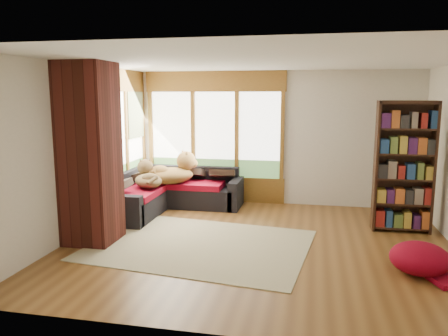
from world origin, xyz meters
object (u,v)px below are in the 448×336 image
at_px(brick_chimney, 90,154).
at_px(area_rug, 201,245).
at_px(dog_tan, 174,167).
at_px(sectional_sofa, 167,192).
at_px(bookshelf, 404,167).
at_px(dog_brindle, 148,173).
at_px(pouf, 420,258).

distance_m(brick_chimney, area_rug, 2.06).
bearing_deg(dog_tan, brick_chimney, -143.17).
xyz_separation_m(sectional_sofa, bookshelf, (4.09, -0.62, 0.73)).
relative_size(sectional_sofa, dog_tan, 2.06).
bearing_deg(brick_chimney, bookshelf, 17.47).
xyz_separation_m(bookshelf, dog_brindle, (-4.32, 0.21, -0.28)).
relative_size(pouf, dog_brindle, 0.82).
relative_size(sectional_sofa, pouf, 3.12).
height_order(bookshelf, dog_brindle, bookshelf).
xyz_separation_m(brick_chimney, bookshelf, (4.54, 1.43, -0.27)).
bearing_deg(brick_chimney, area_rug, 4.88).
distance_m(sectional_sofa, dog_tan, 0.52).
height_order(brick_chimney, bookshelf, brick_chimney).
xyz_separation_m(dog_tan, dog_brindle, (-0.36, -0.41, -0.05)).
relative_size(area_rug, dog_tan, 2.82).
height_order(area_rug, bookshelf, bookshelf).
height_order(sectional_sofa, dog_tan, dog_tan).
xyz_separation_m(brick_chimney, area_rug, (1.60, 0.14, -1.29)).
height_order(brick_chimney, sectional_sofa, brick_chimney).
xyz_separation_m(brick_chimney, pouf, (4.45, -0.32, -1.10)).
relative_size(bookshelf, dog_tan, 1.92).
relative_size(brick_chimney, sectional_sofa, 1.18).
xyz_separation_m(pouf, dog_tan, (-3.86, 2.36, 0.60)).
bearing_deg(dog_brindle, brick_chimney, 139.56).
xyz_separation_m(brick_chimney, dog_brindle, (0.22, 1.64, -0.55)).
height_order(pouf, dog_brindle, dog_brindle).
bearing_deg(bookshelf, dog_tan, 171.19).
distance_m(brick_chimney, sectional_sofa, 2.32).
distance_m(pouf, dog_brindle, 4.69).
xyz_separation_m(brick_chimney, sectional_sofa, (0.45, 2.05, -1.00)).
xyz_separation_m(bookshelf, pouf, (-0.09, -1.74, -0.83)).
bearing_deg(pouf, dog_tan, 148.60).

